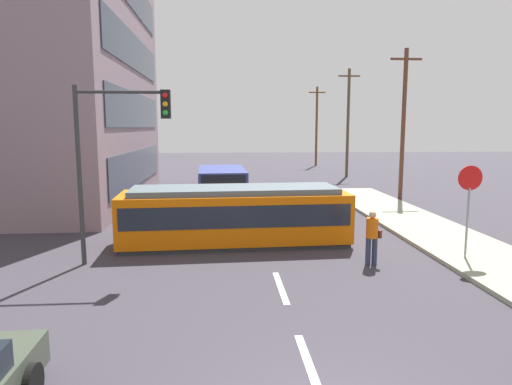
% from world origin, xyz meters
% --- Properties ---
extents(ground_plane, '(120.00, 120.00, 0.00)m').
position_xyz_m(ground_plane, '(0.00, 10.00, 0.00)').
color(ground_plane, '#37333C').
extents(lane_stripe_1, '(0.16, 2.40, 0.01)m').
position_xyz_m(lane_stripe_1, '(0.00, 2.00, 0.01)').
color(lane_stripe_1, silver).
rests_on(lane_stripe_1, ground).
extents(lane_stripe_2, '(0.16, 2.40, 0.01)m').
position_xyz_m(lane_stripe_2, '(0.00, 6.00, 0.01)').
color(lane_stripe_2, silver).
rests_on(lane_stripe_2, ground).
extents(lane_stripe_3, '(0.16, 2.40, 0.01)m').
position_xyz_m(lane_stripe_3, '(0.00, 16.68, 0.01)').
color(lane_stripe_3, silver).
rests_on(lane_stripe_3, ground).
extents(lane_stripe_4, '(0.16, 2.40, 0.01)m').
position_xyz_m(lane_stripe_4, '(0.00, 22.68, 0.01)').
color(lane_stripe_4, silver).
rests_on(lane_stripe_4, ground).
extents(streetcar_tram, '(8.18, 2.90, 2.06)m').
position_xyz_m(streetcar_tram, '(-1.07, 10.68, 1.07)').
color(streetcar_tram, '#E36206').
rests_on(streetcar_tram, ground).
extents(city_bus, '(2.71, 5.46, 1.89)m').
position_xyz_m(city_bus, '(-1.54, 19.85, 1.08)').
color(city_bus, navy).
rests_on(city_bus, ground).
extents(pedestrian_crossing, '(0.49, 0.36, 1.67)m').
position_xyz_m(pedestrian_crossing, '(3.02, 7.78, 0.94)').
color(pedestrian_crossing, '#2E344B').
rests_on(pedestrian_crossing, ground).
extents(stop_sign, '(0.76, 0.07, 2.88)m').
position_xyz_m(stop_sign, '(6.04, 7.86, 2.19)').
color(stop_sign, gray).
rests_on(stop_sign, sidewalk_curb_right).
extents(traffic_light_mast, '(2.82, 0.33, 5.39)m').
position_xyz_m(traffic_light_mast, '(-4.69, 8.46, 3.76)').
color(traffic_light_mast, '#333333').
rests_on(traffic_light_mast, ground).
extents(utility_pole_mid, '(1.80, 0.24, 8.59)m').
position_xyz_m(utility_pole_mid, '(8.94, 20.38, 4.48)').
color(utility_pole_mid, brown).
rests_on(utility_pole_mid, ground).
extents(utility_pole_far, '(1.80, 0.24, 8.96)m').
position_xyz_m(utility_pole_far, '(9.03, 32.37, 4.67)').
color(utility_pole_far, brown).
rests_on(utility_pole_far, ground).
extents(utility_pole_distant, '(1.80, 0.24, 8.46)m').
position_xyz_m(utility_pole_distant, '(8.69, 43.55, 4.41)').
color(utility_pole_distant, brown).
rests_on(utility_pole_distant, ground).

